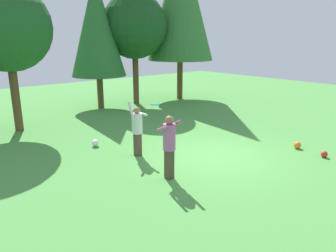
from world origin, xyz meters
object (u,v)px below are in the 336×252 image
(person_thrower, at_px, (137,127))
(person_catcher, at_px, (169,142))
(frisbee, at_px, (155,105))
(ball_orange, at_px, (297,145))
(tree_left, at_px, (7,28))
(tree_center, at_px, (97,27))
(ball_white, at_px, (95,143))
(tree_right, at_px, (134,26))
(ball_red, at_px, (324,154))

(person_thrower, xyz_separation_m, person_catcher, (-0.36, -2.02, 0.09))
(person_catcher, bearing_deg, frisbee, -0.00)
(ball_orange, xyz_separation_m, tree_left, (-6.74, 8.65, 3.98))
(tree_left, distance_m, tree_center, 5.15)
(person_thrower, relative_size, tree_center, 0.26)
(person_catcher, xyz_separation_m, frisbee, (0.22, 0.89, 0.84))
(ball_white, relative_size, tree_left, 0.04)
(ball_white, distance_m, tree_right, 8.91)
(frisbee, height_order, tree_center, tree_center)
(frisbee, relative_size, tree_right, 0.06)
(person_catcher, distance_m, tree_right, 11.16)
(frisbee, relative_size, ball_orange, 1.53)
(person_catcher, relative_size, ball_orange, 7.10)
(person_thrower, height_order, ball_white, person_thrower)
(ball_white, relative_size, tree_right, 0.04)
(tree_center, bearing_deg, ball_red, -81.16)
(tree_left, bearing_deg, tree_center, 20.72)
(ball_red, xyz_separation_m, tree_center, (-1.78, 11.47, 4.18))
(ball_red, bearing_deg, tree_right, 87.77)
(frisbee, bearing_deg, tree_left, 106.11)
(person_thrower, bearing_deg, ball_white, -152.93)
(person_catcher, bearing_deg, tree_center, -4.18)
(person_thrower, xyz_separation_m, tree_left, (-2.08, 5.61, 3.14))
(ball_red, bearing_deg, person_thrower, 138.22)
(person_catcher, bearing_deg, tree_right, -15.95)
(ball_white, relative_size, ball_orange, 1.01)
(person_thrower, height_order, tree_left, tree_left)
(person_thrower, xyz_separation_m, ball_orange, (4.66, -3.03, -0.84))
(ball_red, height_order, tree_left, tree_left)
(ball_orange, bearing_deg, ball_red, -98.06)
(tree_center, xyz_separation_m, tree_right, (2.22, -0.20, 0.06))
(person_catcher, bearing_deg, person_thrower, 3.86)
(person_thrower, distance_m, tree_right, 9.40)
(person_thrower, distance_m, ball_orange, 5.62)
(frisbee, bearing_deg, person_thrower, 83.09)
(ball_red, height_order, tree_center, tree_center)
(tree_left, bearing_deg, ball_white, -69.57)
(tree_right, bearing_deg, person_catcher, -119.87)
(frisbee, height_order, ball_red, frisbee)
(ball_orange, distance_m, tree_right, 11.11)
(ball_red, bearing_deg, ball_orange, 81.94)
(ball_orange, relative_size, tree_left, 0.04)
(person_thrower, bearing_deg, ball_red, 55.13)
(person_catcher, distance_m, tree_center, 10.45)
(person_thrower, bearing_deg, person_catcher, -3.14)
(ball_white, bearing_deg, ball_red, -48.23)
(person_catcher, distance_m, ball_orange, 5.20)
(person_thrower, xyz_separation_m, ball_white, (-0.64, 1.73, -0.84))
(person_catcher, distance_m, frisbee, 1.25)
(ball_white, bearing_deg, frisbee, -80.07)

